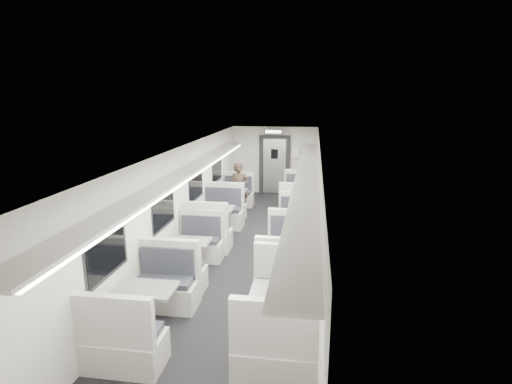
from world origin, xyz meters
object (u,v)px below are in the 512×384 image
(booth_left_c, at_px, (190,256))
(booth_right_a, at_px, (299,201))
(passenger, at_px, (239,188))
(booth_left_a, at_px, (233,201))
(booth_right_d, at_px, (282,315))
(exit_sign, at_px, (273,131))
(booth_right_b, at_px, (295,229))
(booth_left_b, at_px, (215,222))
(vestibule_door, at_px, (275,165))
(booth_left_d, at_px, (148,310))
(booth_right_c, at_px, (290,263))

(booth_left_c, xyz_separation_m, booth_right_a, (2.00, 4.50, 0.03))
(passenger, bearing_deg, booth_left_c, -109.60)
(booth_left_a, bearing_deg, booth_left_c, -90.00)
(booth_right_d, xyz_separation_m, exit_sign, (-1.00, 8.40, 1.88))
(booth_right_b, distance_m, passenger, 2.90)
(booth_left_b, relative_size, vestibule_door, 1.06)
(booth_left_c, bearing_deg, passenger, 87.26)
(booth_left_b, height_order, booth_left_d, booth_left_b)
(vestibule_door, bearing_deg, exit_sign, -90.00)
(booth_right_a, xyz_separation_m, booth_right_c, (0.00, -4.62, 0.00))
(booth_right_b, xyz_separation_m, booth_right_d, (0.00, -4.01, 0.05))
(booth_left_d, height_order, exit_sign, exit_sign)
(booth_left_c, distance_m, booth_right_c, 2.00)
(exit_sign, bearing_deg, booth_left_c, -98.85)
(booth_left_a, distance_m, passenger, 0.46)
(booth_left_c, height_order, booth_right_c, booth_right_c)
(booth_left_c, relative_size, booth_left_d, 0.94)
(booth_right_d, bearing_deg, booth_right_b, 90.00)
(booth_right_d, bearing_deg, passenger, 106.03)
(booth_right_a, height_order, booth_right_b, booth_right_a)
(booth_left_d, bearing_deg, booth_left_a, 90.00)
(vestibule_door, bearing_deg, booth_right_c, -81.91)
(booth_right_d, bearing_deg, booth_left_d, -176.68)
(booth_left_a, xyz_separation_m, vestibule_door, (1.00, 2.56, 0.68))
(booth_left_d, bearing_deg, booth_right_d, 3.32)
(booth_left_b, relative_size, booth_right_d, 1.00)
(booth_left_b, height_order, booth_right_b, booth_left_b)
(passenger, bearing_deg, booth_left_a, 140.94)
(booth_right_a, bearing_deg, exit_sign, 117.47)
(booth_left_a, distance_m, booth_right_b, 3.07)
(passenger, bearing_deg, vestibule_door, 56.37)
(booth_right_a, distance_m, booth_right_d, 6.48)
(booth_left_d, xyz_separation_m, passenger, (0.20, 6.37, 0.39))
(booth_right_b, distance_m, vestibule_door, 5.03)
(booth_right_c, xyz_separation_m, passenger, (-1.80, 4.40, 0.38))
(booth_right_d, relative_size, vestibule_door, 1.07)
(booth_left_b, relative_size, passenger, 1.46)
(booth_left_b, height_order, booth_left_c, booth_left_b)
(booth_right_b, relative_size, booth_right_c, 0.90)
(booth_left_d, distance_m, booth_right_c, 2.81)
(booth_right_d, bearing_deg, vestibule_door, 96.42)
(booth_right_c, bearing_deg, passenger, 112.22)
(booth_right_c, bearing_deg, vestibule_door, 98.09)
(booth_left_b, xyz_separation_m, booth_right_a, (2.00, 2.41, -0.01))
(booth_left_b, distance_m, booth_right_b, 2.00)
(booth_right_b, xyz_separation_m, booth_right_c, (0.00, -2.15, 0.04))
(booth_right_c, bearing_deg, booth_right_b, 90.00)
(booth_left_d, relative_size, passenger, 1.38)
(booth_left_a, distance_m, booth_left_b, 2.27)
(booth_left_d, distance_m, booth_right_d, 2.00)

